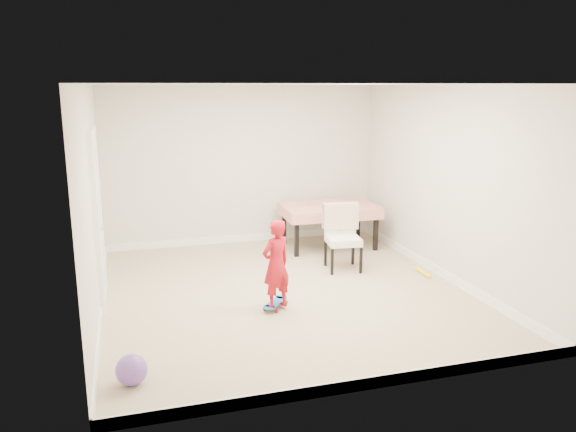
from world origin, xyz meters
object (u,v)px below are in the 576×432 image
object	(u,v)px
skateboard	(275,305)
child	(276,267)
dining_chair	(343,238)
dining_table	(329,226)
balloon	(131,370)

from	to	relation	value
skateboard	child	xyz separation A→B (m)	(-0.01, -0.08, 0.50)
dining_chair	child	distance (m)	1.77
dining_table	dining_chair	distance (m)	1.18
balloon	dining_chair	bearing A→B (deg)	39.59
child	skateboard	bearing A→B (deg)	-123.87
dining_table	skateboard	world-z (taller)	dining_table
dining_chair	child	xyz separation A→B (m)	(-1.31, -1.19, 0.06)
dining_table	child	size ratio (longest dim) A/B	1.41
skateboard	balloon	size ratio (longest dim) A/B	1.76
skateboard	child	size ratio (longest dim) A/B	0.46
dining_table	dining_chair	world-z (taller)	dining_chair
child	balloon	bearing A→B (deg)	11.75
skateboard	balloon	xyz separation A→B (m)	(-1.68, -1.35, 0.10)
skateboard	dining_table	bearing A→B (deg)	5.77
dining_table	skateboard	size ratio (longest dim) A/B	3.05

